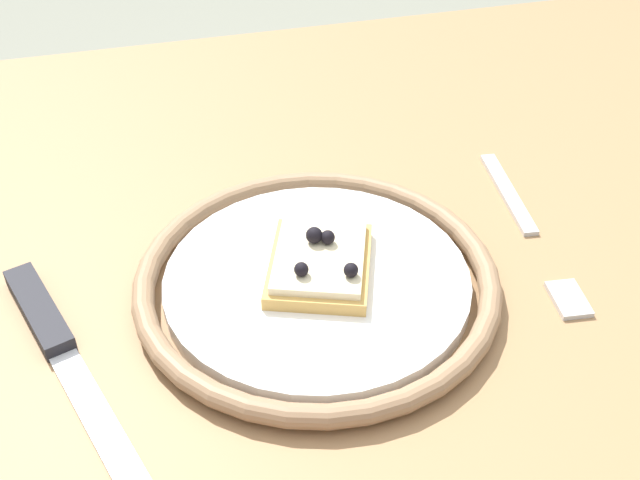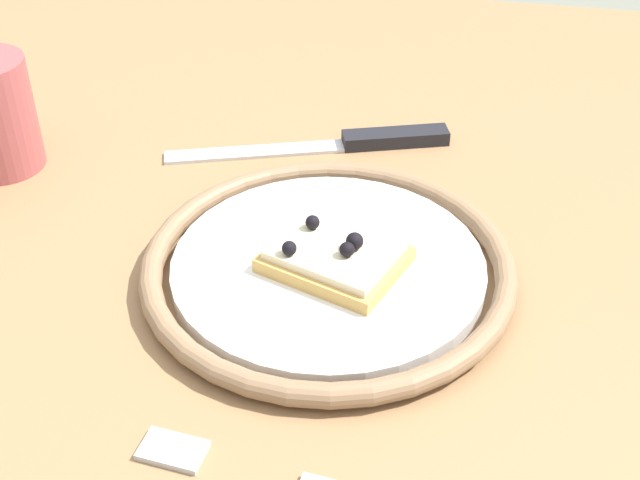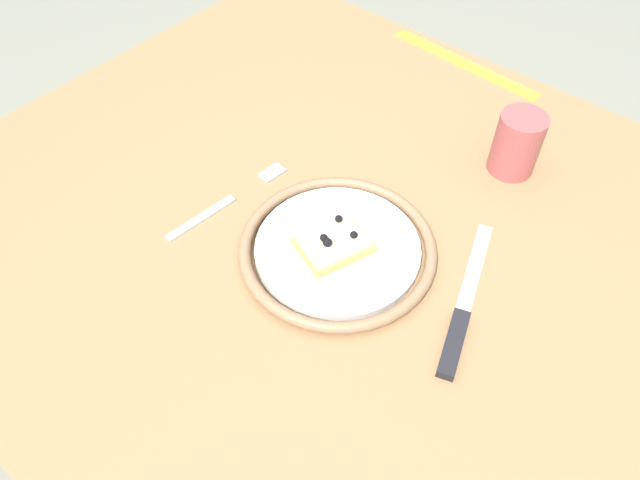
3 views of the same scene
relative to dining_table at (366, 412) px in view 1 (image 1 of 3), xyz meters
name	(u,v)px [view 1 (image 1 of 3)]	position (x,y,z in m)	size (l,w,h in m)	color
dining_table	(366,412)	(0.00, 0.00, 0.00)	(1.12, 0.94, 0.76)	#936D47
plate	(317,281)	(0.03, -0.04, 0.10)	(0.26, 0.26, 0.02)	white
pizza_slice_near	(320,262)	(0.02, -0.05, 0.11)	(0.09, 0.11, 0.03)	tan
knife	(56,340)	(0.20, -0.03, 0.10)	(0.10, 0.23, 0.01)	silver
fork	(528,229)	(-0.15, -0.07, 0.09)	(0.04, 0.20, 0.00)	#B8B8B8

